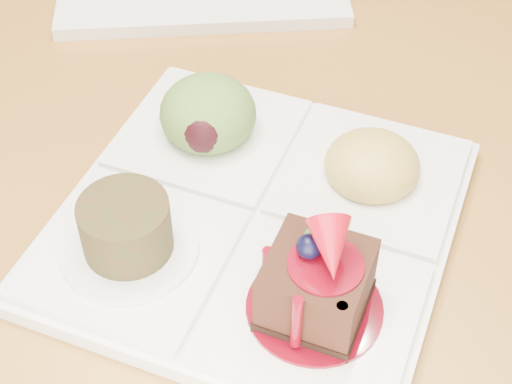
{
  "coord_description": "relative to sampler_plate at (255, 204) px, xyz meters",
  "views": [
    {
      "loc": [
        0.19,
        -0.98,
        1.15
      ],
      "look_at": [
        0.15,
        -0.63,
        0.79
      ],
      "focal_mm": 55.0,
      "sensor_mm": 36.0,
      "label": 1
    }
  ],
  "objects": [
    {
      "name": "sampler_plate",
      "position": [
        0.0,
        0.0,
        0.0
      ],
      "size": [
        0.31,
        0.31,
        0.1
      ],
      "rotation": [
        0.0,
        0.0,
        -0.28
      ],
      "color": "white",
      "rests_on": "dining_table"
    },
    {
      "name": "ground",
      "position": [
        -0.15,
        0.62,
        -0.77
      ],
      "size": [
        6.0,
        6.0,
        0.0
      ],
      "primitive_type": "plane",
      "color": "#582F19"
    }
  ]
}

